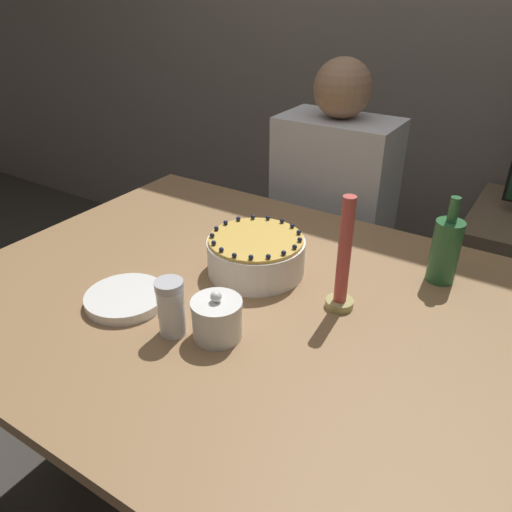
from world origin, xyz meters
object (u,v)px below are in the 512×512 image
(sugar_shaker, at_px, (171,307))
(candle, at_px, (343,265))
(bottle, at_px, (445,250))
(cake, at_px, (256,255))
(sugar_bowl, at_px, (217,318))
(person_man_blue_shirt, at_px, (329,249))

(sugar_shaker, relative_size, candle, 0.47)
(sugar_shaker, xyz_separation_m, bottle, (0.42, 0.52, 0.02))
(sugar_shaker, height_order, candle, candle)
(cake, bearing_deg, bottle, 27.53)
(cake, distance_m, sugar_bowl, 0.27)
(candle, bearing_deg, bottle, 56.26)
(sugar_bowl, xyz_separation_m, sugar_shaker, (-0.09, -0.04, 0.02))
(bottle, bearing_deg, cake, -152.47)
(bottle, bearing_deg, candle, -123.74)
(cake, bearing_deg, person_man_blue_shirt, 96.34)
(person_man_blue_shirt, bearing_deg, sugar_bowl, 99.15)
(cake, bearing_deg, candle, -6.96)
(cake, distance_m, sugar_shaker, 0.31)
(sugar_bowl, distance_m, bottle, 0.58)
(cake, bearing_deg, sugar_shaker, -92.21)
(candle, relative_size, bottle, 1.23)
(sugar_bowl, relative_size, candle, 0.41)
(sugar_shaker, bearing_deg, candle, 47.13)
(sugar_shaker, bearing_deg, bottle, 51.10)
(sugar_shaker, bearing_deg, person_man_blue_shirt, 93.54)
(sugar_bowl, xyz_separation_m, candle, (0.17, 0.23, 0.07))
(cake, height_order, candle, candle)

